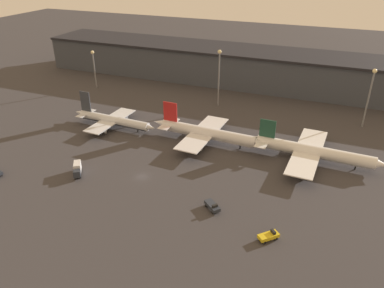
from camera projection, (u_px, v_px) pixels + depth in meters
name	position (u px, v px, depth m)	size (l,w,h in m)	color
ground	(142.00, 177.00, 123.16)	(600.00, 600.00, 0.00)	#383538
terminal_building	(235.00, 65.00, 206.40)	(223.67, 31.26, 18.79)	#3D424C
airplane_0	(113.00, 120.00, 156.04)	(39.88, 27.20, 13.69)	silver
airplane_1	(206.00, 133.00, 143.76)	(46.48, 33.22, 13.80)	silver
airplane_2	(312.00, 151.00, 130.84)	(48.64, 37.67, 12.67)	white
service_vehicle_0	(269.00, 236.00, 96.00)	(5.45, 5.50, 2.53)	gold
service_vehicle_1	(77.00, 169.00, 123.62)	(5.69, 6.95, 3.76)	#282D38
service_vehicle_3	(212.00, 206.00, 107.15)	(5.80, 5.48, 2.56)	#282D38
lamp_post_0	(94.00, 64.00, 196.05)	(1.80, 1.80, 19.98)	slate
lamp_post_1	(219.00, 71.00, 171.35)	(1.80, 1.80, 26.60)	slate
lamp_post_2	(370.00, 91.00, 150.43)	(1.80, 1.80, 24.93)	slate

